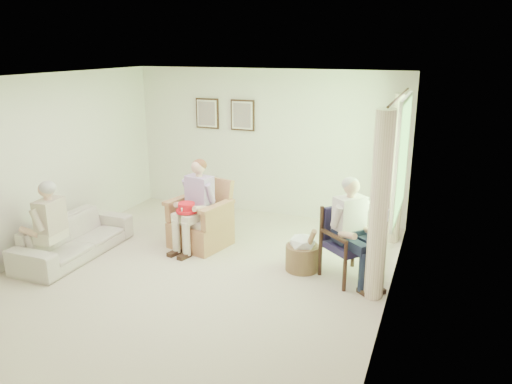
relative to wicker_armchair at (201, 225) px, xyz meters
The scene contains 19 objects.
floor 1.04m from the wicker_armchair, 66.35° to the right, with size 5.50×5.50×0.00m, color beige.
back_wall 2.12m from the wicker_armchair, 77.87° to the left, with size 5.00×0.04×2.60m, color silver.
front_wall 3.80m from the wicker_armchair, 83.81° to the right, with size 5.00×0.04×2.60m, color silver.
left_wall 2.49m from the wicker_armchair, 156.71° to the right, with size 0.04×5.50×2.60m, color silver.
right_wall 3.19m from the wicker_armchair, 17.36° to the right, with size 0.04×5.50×2.60m, color silver.
ceiling 2.48m from the wicker_armchair, 66.35° to the right, with size 5.00×5.50×0.02m, color white.
window 3.14m from the wicker_armchair, ahead, with size 0.13×2.50×1.63m.
curtain_left 2.93m from the wicker_armchair, 14.11° to the right, with size 0.34×0.34×2.30m, color beige.
curtain_right 3.12m from the wicker_armchair, 25.06° to the left, with size 0.34×0.34×2.30m, color beige.
framed_print_left 2.44m from the wicker_armchair, 112.64° to the left, with size 0.45×0.05×0.55m.
framed_print_right 2.32m from the wicker_armchair, 91.69° to the left, with size 0.45×0.05×0.55m.
wicker_armchair is the anchor object (origin of this frame).
wood_armchair 2.37m from the wicker_armchair, ahead, with size 0.61×0.58×0.94m.
sofa 1.87m from the wicker_armchair, 146.41° to the right, with size 0.74×1.88×0.55m, color beige.
person_wicker 0.48m from the wicker_armchair, 90.00° to the right, with size 0.40×0.62×1.34m.
person_dark 2.43m from the wicker_armchair, ahead, with size 0.40×0.62×1.35m.
person_sofa 2.21m from the wicker_armchair, 135.46° to the right, with size 0.42×0.62×1.23m.
red_hat 0.50m from the wicker_armchair, 100.14° to the right, with size 0.31×0.31×0.14m.
hatbox 1.73m from the wicker_armchair, 10.23° to the right, with size 0.60×0.60×0.67m.
Camera 1 is at (2.97, -5.52, 2.98)m, focal length 35.00 mm.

